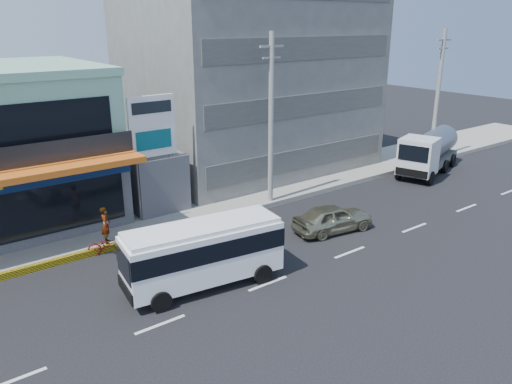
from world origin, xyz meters
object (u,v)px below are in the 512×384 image
utility_pole_far (437,96)px  minibus (203,250)px  satellite_dish (148,150)px  utility_pole_near (271,120)px  concrete_building (249,72)px  sedan (333,218)px  billboard (153,133)px  motorcycle_rider (107,239)px  tanker_truck (428,151)px

utility_pole_far → minibus: (-24.21, -5.90, -3.51)m
satellite_dish → utility_pole_near: (6.00, -3.60, 1.57)m
concrete_building → sedan: concrete_building is taller
billboard → motorcycle_rider: 6.11m
utility_pole_far → tanker_truck: 4.71m
satellite_dish → utility_pole_far: 22.35m
minibus → motorcycle_rider: bearing=111.6°
billboard → sedan: (6.67, -6.86, -4.18)m
sedan → motorcycle_rider: size_ratio=1.84×
billboard → concrete_building: bearing=28.9°
concrete_building → minibus: 18.97m
billboard → sedan: billboard is taller
utility_pole_far → motorcycle_rider: size_ratio=4.23×
satellite_dish → minibus: satellite_dish is taller
concrete_building → billboard: size_ratio=2.32×
utility_pole_far → sedan: 17.19m
satellite_dish → minibus: bearing=-103.1°
utility_pole_near → tanker_truck: (13.31, -1.56, -3.54)m
utility_pole_far → tanker_truck: (-2.69, -1.56, -3.54)m
sedan → motorcycle_rider: motorcycle_rider is taller
concrete_building → utility_pole_far: bearing=-32.3°
minibus → motorcycle_rider: 5.76m
billboard → motorcycle_rider: billboard is taller
billboard → utility_pole_near: 6.75m
satellite_dish → tanker_truck: 20.08m
tanker_truck → motorcycle_rider: size_ratio=3.34×
satellite_dish → tanker_truck: satellite_dish is taller
concrete_building → billboard: (-10.50, -5.80, -2.07)m
utility_pole_near → tanker_truck: size_ratio=1.26×
sedan → billboard: bearing=53.4°
concrete_building → tanker_truck: bearing=-44.5°
billboard → utility_pole_far: size_ratio=0.69×
minibus → utility_pole_far: bearing=13.7°
billboard → tanker_truck: bearing=-9.6°
utility_pole_far → motorcycle_rider: bearing=-178.7°
concrete_building → sedan: 14.63m
utility_pole_near → utility_pole_far: (16.00, 0.00, 0.00)m
sedan → minibus: bearing=105.0°
utility_pole_near → sedan: size_ratio=2.29×
utility_pole_near → tanker_truck: 13.86m
billboard → tanker_truck: billboard is taller
minibus → sedan: minibus is taller
satellite_dish → minibus: (-2.21, -9.50, -1.94)m
minibus → tanker_truck: size_ratio=0.86×
concrete_building → sedan: (-3.83, -12.66, -6.26)m
minibus → motorcycle_rider: (-2.09, 5.30, -0.86)m
concrete_building → utility_pole_near: bearing=-117.8°
billboard → utility_pole_far: (22.50, -1.80, 0.22)m
billboard → utility_pole_near: utility_pole_near is taller
satellite_dish → billboard: bearing=-105.5°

